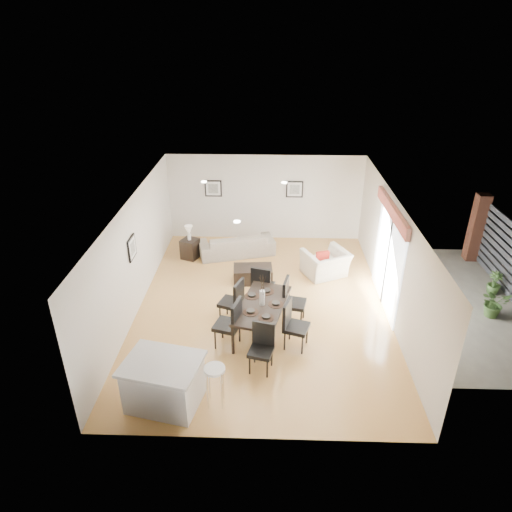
{
  "coord_description": "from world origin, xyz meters",
  "views": [
    {
      "loc": [
        0.15,
        -9.38,
        6.25
      ],
      "look_at": [
        -0.17,
        0.4,
        1.18
      ],
      "focal_mm": 32.0,
      "sensor_mm": 36.0,
      "label": 1
    }
  ],
  "objects_px": {
    "dining_chair_head": "(262,344)",
    "coffee_table": "(253,274)",
    "dining_table": "(262,307)",
    "bar_stool": "(215,373)",
    "dining_chair_efar": "(291,299)",
    "dining_chair_foot": "(262,284)",
    "dining_chair_enear": "(292,322)",
    "dining_chair_wnear": "(231,321)",
    "dining_chair_wfar": "(234,299)",
    "side_table": "(190,249)",
    "sofa": "(237,244)",
    "armchair": "(325,263)",
    "kitchen_island": "(164,382)"
  },
  "relations": [
    {
      "from": "armchair",
      "to": "dining_chair_efar",
      "type": "height_order",
      "value": "dining_chair_efar"
    },
    {
      "from": "armchair",
      "to": "dining_chair_foot",
      "type": "distance_m",
      "value": 2.31
    },
    {
      "from": "sofa",
      "to": "armchair",
      "type": "height_order",
      "value": "armchair"
    },
    {
      "from": "dining_chair_wnear",
      "to": "dining_chair_foot",
      "type": "relative_size",
      "value": 1.06
    },
    {
      "from": "armchair",
      "to": "dining_chair_head",
      "type": "distance_m",
      "value": 4.16
    },
    {
      "from": "armchair",
      "to": "dining_chair_wfar",
      "type": "height_order",
      "value": "dining_chair_wfar"
    },
    {
      "from": "dining_table",
      "to": "sofa",
      "type": "bearing_deg",
      "value": 116.48
    },
    {
      "from": "dining_chair_wnear",
      "to": "dining_chair_enear",
      "type": "relative_size",
      "value": 1.04
    },
    {
      "from": "dining_chair_efar",
      "to": "dining_table",
      "type": "bearing_deg",
      "value": 139.03
    },
    {
      "from": "dining_chair_efar",
      "to": "side_table",
      "type": "distance_m",
      "value": 4.2
    },
    {
      "from": "dining_chair_enear",
      "to": "dining_chair_head",
      "type": "bearing_deg",
      "value": 157.0
    },
    {
      "from": "bar_stool",
      "to": "dining_chair_wfar",
      "type": "bearing_deg",
      "value": 86.66
    },
    {
      "from": "dining_chair_wnear",
      "to": "coffee_table",
      "type": "distance_m",
      "value": 2.83
    },
    {
      "from": "dining_chair_efar",
      "to": "dining_chair_foot",
      "type": "relative_size",
      "value": 1.01
    },
    {
      "from": "dining_chair_wfar",
      "to": "side_table",
      "type": "relative_size",
      "value": 1.82
    },
    {
      "from": "bar_stool",
      "to": "dining_table",
      "type": "bearing_deg",
      "value": 69.76
    },
    {
      "from": "dining_chair_wfar",
      "to": "bar_stool",
      "type": "xyz_separation_m",
      "value": [
        -0.15,
        -2.58,
        0.11
      ]
    },
    {
      "from": "sofa",
      "to": "kitchen_island",
      "type": "bearing_deg",
      "value": 66.01
    },
    {
      "from": "side_table",
      "to": "dining_chair_wfar",
      "type": "bearing_deg",
      "value": -63.9
    },
    {
      "from": "dining_chair_wnear",
      "to": "side_table",
      "type": "height_order",
      "value": "dining_chair_wnear"
    },
    {
      "from": "coffee_table",
      "to": "dining_chair_enear",
      "type": "bearing_deg",
      "value": -74.8
    },
    {
      "from": "dining_chair_wnear",
      "to": "coffee_table",
      "type": "bearing_deg",
      "value": -170.57
    },
    {
      "from": "dining_chair_head",
      "to": "coffee_table",
      "type": "xyz_separation_m",
      "value": [
        -0.32,
        3.42,
        -0.36
      ]
    },
    {
      "from": "sofa",
      "to": "dining_chair_wfar",
      "type": "distance_m",
      "value": 3.46
    },
    {
      "from": "dining_chair_head",
      "to": "bar_stool",
      "type": "xyz_separation_m",
      "value": [
        -0.82,
        -1.02,
        0.15
      ]
    },
    {
      "from": "dining_chair_wnear",
      "to": "dining_table",
      "type": "bearing_deg",
      "value": 143.79
    },
    {
      "from": "dining_chair_foot",
      "to": "kitchen_island",
      "type": "height_order",
      "value": "dining_chair_foot"
    },
    {
      "from": "dining_chair_wfar",
      "to": "side_table",
      "type": "xyz_separation_m",
      "value": [
        -1.54,
        3.15,
        -0.31
      ]
    },
    {
      "from": "armchair",
      "to": "dining_chair_enear",
      "type": "xyz_separation_m",
      "value": [
        -1.03,
        -3.1,
        0.25
      ]
    },
    {
      "from": "armchair",
      "to": "dining_chair_wfar",
      "type": "relative_size",
      "value": 1.03
    },
    {
      "from": "sofa",
      "to": "dining_chair_enear",
      "type": "bearing_deg",
      "value": 93.37
    },
    {
      "from": "dining_table",
      "to": "side_table",
      "type": "bearing_deg",
      "value": 135.69
    },
    {
      "from": "dining_chair_efar",
      "to": "dining_chair_foot",
      "type": "xyz_separation_m",
      "value": [
        -0.67,
        0.65,
        -0.01
      ]
    },
    {
      "from": "sofa",
      "to": "coffee_table",
      "type": "bearing_deg",
      "value": 93.41
    },
    {
      "from": "dining_table",
      "to": "bar_stool",
      "type": "distance_m",
      "value": 2.3
    },
    {
      "from": "dining_chair_foot",
      "to": "coffee_table",
      "type": "xyz_separation_m",
      "value": [
        -0.27,
        1.16,
        -0.4
      ]
    },
    {
      "from": "dining_chair_foot",
      "to": "coffee_table",
      "type": "height_order",
      "value": "dining_chair_foot"
    },
    {
      "from": "side_table",
      "to": "sofa",
      "type": "bearing_deg",
      "value": 12.37
    },
    {
      "from": "dining_chair_wfar",
      "to": "dining_chair_foot",
      "type": "height_order",
      "value": "dining_chair_wfar"
    },
    {
      "from": "armchair",
      "to": "dining_chair_enear",
      "type": "relative_size",
      "value": 1.02
    },
    {
      "from": "dining_chair_efar",
      "to": "kitchen_island",
      "type": "bearing_deg",
      "value": 150.41
    },
    {
      "from": "dining_chair_wnear",
      "to": "bar_stool",
      "type": "height_order",
      "value": "dining_chair_wnear"
    },
    {
      "from": "dining_chair_enear",
      "to": "dining_chair_efar",
      "type": "height_order",
      "value": "same"
    },
    {
      "from": "sofa",
      "to": "kitchen_island",
      "type": "xyz_separation_m",
      "value": [
        -0.88,
        -6.03,
        0.15
      ]
    },
    {
      "from": "sofa",
      "to": "dining_chair_head",
      "type": "distance_m",
      "value": 5.08
    },
    {
      "from": "dining_table",
      "to": "kitchen_island",
      "type": "height_order",
      "value": "kitchen_island"
    },
    {
      "from": "dining_chair_head",
      "to": "sofa",
      "type": "bearing_deg",
      "value": 113.97
    },
    {
      "from": "coffee_table",
      "to": "bar_stool",
      "type": "xyz_separation_m",
      "value": [
        -0.5,
        -4.45,
        0.51
      ]
    },
    {
      "from": "dining_chair_enear",
      "to": "coffee_table",
      "type": "distance_m",
      "value": 2.9
    },
    {
      "from": "dining_table",
      "to": "bar_stool",
      "type": "relative_size",
      "value": 2.39
    }
  ]
}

